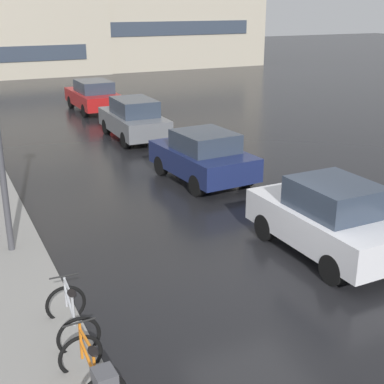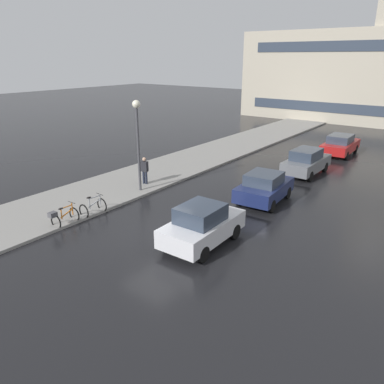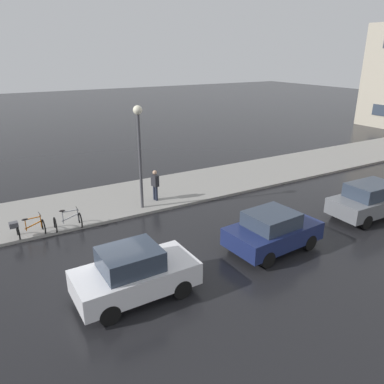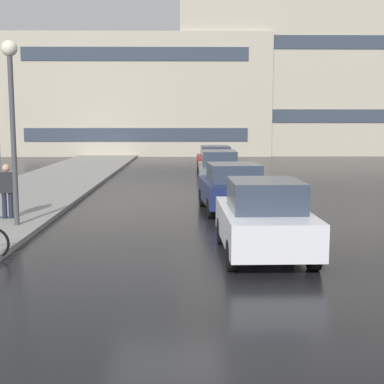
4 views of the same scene
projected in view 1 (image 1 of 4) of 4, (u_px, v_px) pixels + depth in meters
The scene contains 7 objects.
ground_plane at pixel (257, 283), 10.83m from camera, with size 140.00×140.00×0.00m, color black.
bicycle_nearest at pixel (94, 374), 7.45m from camera, with size 0.74×1.35×0.99m.
bicycle_second at pixel (72, 317), 8.92m from camera, with size 0.76×1.15×1.00m.
car_white at pixel (329, 218), 11.84m from camera, with size 1.93×3.89×1.73m.
car_navy at pixel (203, 156), 16.75m from camera, with size 2.23×3.88×1.61m.
car_grey at pixel (134, 119), 21.93m from camera, with size 1.87×4.26×1.69m.
car_red at pixel (94, 96), 27.65m from camera, with size 1.99×4.42×1.59m.
Camera 1 is at (-5.35, -8.06, 5.36)m, focal length 50.00 mm.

